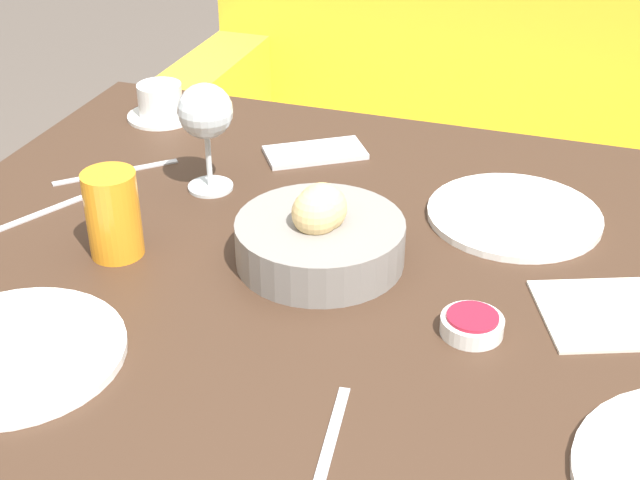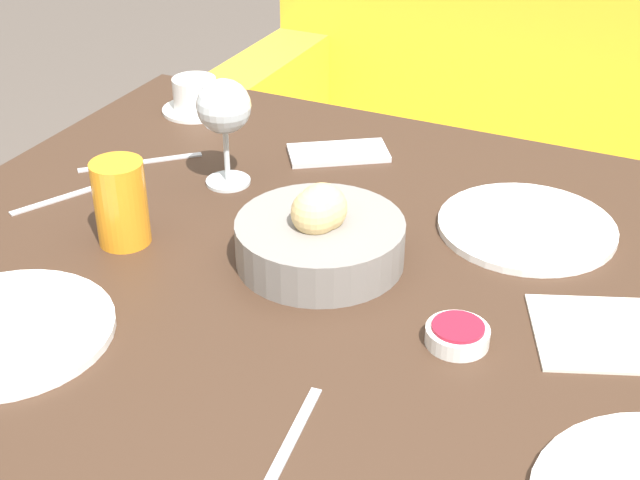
{
  "view_description": "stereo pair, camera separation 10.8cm",
  "coord_description": "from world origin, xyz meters",
  "px_view_note": "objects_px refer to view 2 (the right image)",
  "views": [
    {
      "loc": [
        0.23,
        -0.84,
        1.33
      ],
      "look_at": [
        -0.07,
        0.04,
        0.78
      ],
      "focal_mm": 50.0,
      "sensor_mm": 36.0,
      "label": 1
    },
    {
      "loc": [
        0.33,
        -0.8,
        1.33
      ],
      "look_at": [
        -0.07,
        0.04,
        0.78
      ],
      "focal_mm": 50.0,
      "sensor_mm": 36.0,
      "label": 2
    }
  ],
  "objects_px": {
    "knife_silver": "(141,162)",
    "napkin": "(597,333)",
    "spoon_coffee": "(58,199)",
    "bread_basket": "(320,237)",
    "juice_glass": "(121,203)",
    "cell_phone": "(338,153)",
    "plate_far_center": "(527,227)",
    "fork_silver": "(285,452)",
    "couch": "(560,207)",
    "plate_near_left": "(7,331)",
    "wine_glass": "(224,110)",
    "coffee_cup": "(195,97)",
    "jam_bowl_berry": "(457,335)"
  },
  "relations": [
    {
      "from": "bread_basket",
      "to": "fork_silver",
      "type": "distance_m",
      "value": 0.33
    },
    {
      "from": "wine_glass",
      "to": "knife_silver",
      "type": "height_order",
      "value": "wine_glass"
    },
    {
      "from": "spoon_coffee",
      "to": "bread_basket",
      "type": "bearing_deg",
      "value": 1.62
    },
    {
      "from": "plate_near_left",
      "to": "juice_glass",
      "type": "distance_m",
      "value": 0.22
    },
    {
      "from": "bread_basket",
      "to": "wine_glass",
      "type": "xyz_separation_m",
      "value": [
        -0.21,
        0.13,
        0.08
      ]
    },
    {
      "from": "couch",
      "to": "wine_glass",
      "type": "relative_size",
      "value": 10.26
    },
    {
      "from": "bread_basket",
      "to": "fork_silver",
      "type": "xyz_separation_m",
      "value": [
        0.11,
        -0.31,
        -0.03
      ]
    },
    {
      "from": "juice_glass",
      "to": "fork_silver",
      "type": "xyz_separation_m",
      "value": [
        0.36,
        -0.25,
        -0.05
      ]
    },
    {
      "from": "couch",
      "to": "bread_basket",
      "type": "bearing_deg",
      "value": -96.22
    },
    {
      "from": "bread_basket",
      "to": "jam_bowl_berry",
      "type": "distance_m",
      "value": 0.22
    },
    {
      "from": "fork_silver",
      "to": "spoon_coffee",
      "type": "height_order",
      "value": "same"
    },
    {
      "from": "plate_near_left",
      "to": "coffee_cup",
      "type": "height_order",
      "value": "coffee_cup"
    },
    {
      "from": "wine_glass",
      "to": "fork_silver",
      "type": "relative_size",
      "value": 0.84
    },
    {
      "from": "juice_glass",
      "to": "spoon_coffee",
      "type": "height_order",
      "value": "juice_glass"
    },
    {
      "from": "knife_silver",
      "to": "spoon_coffee",
      "type": "height_order",
      "value": "same"
    },
    {
      "from": "juice_glass",
      "to": "knife_silver",
      "type": "distance_m",
      "value": 0.23
    },
    {
      "from": "knife_silver",
      "to": "cell_phone",
      "type": "distance_m",
      "value": 0.3
    },
    {
      "from": "plate_near_left",
      "to": "fork_silver",
      "type": "bearing_deg",
      "value": -4.99
    },
    {
      "from": "juice_glass",
      "to": "cell_phone",
      "type": "xyz_separation_m",
      "value": [
        0.14,
        0.35,
        -0.05
      ]
    },
    {
      "from": "plate_far_center",
      "to": "fork_silver",
      "type": "relative_size",
      "value": 1.25
    },
    {
      "from": "knife_silver",
      "to": "napkin",
      "type": "xyz_separation_m",
      "value": [
        0.7,
        -0.14,
        0.0
      ]
    },
    {
      "from": "plate_near_left",
      "to": "wine_glass",
      "type": "height_order",
      "value": "wine_glass"
    },
    {
      "from": "coffee_cup",
      "to": "cell_phone",
      "type": "xyz_separation_m",
      "value": [
        0.29,
        -0.05,
        -0.02
      ]
    },
    {
      "from": "knife_silver",
      "to": "coffee_cup",
      "type": "bearing_deg",
      "value": 98.77
    },
    {
      "from": "wine_glass",
      "to": "coffee_cup",
      "type": "xyz_separation_m",
      "value": [
        -0.18,
        0.21,
        -0.09
      ]
    },
    {
      "from": "juice_glass",
      "to": "cell_phone",
      "type": "height_order",
      "value": "juice_glass"
    },
    {
      "from": "spoon_coffee",
      "to": "couch",
      "type": "bearing_deg",
      "value": 65.04
    },
    {
      "from": "fork_silver",
      "to": "spoon_coffee",
      "type": "bearing_deg",
      "value": 149.35
    },
    {
      "from": "plate_far_center",
      "to": "fork_silver",
      "type": "xyz_separation_m",
      "value": [
        -0.1,
        -0.5,
        -0.0
      ]
    },
    {
      "from": "jam_bowl_berry",
      "to": "cell_phone",
      "type": "height_order",
      "value": "jam_bowl_berry"
    },
    {
      "from": "wine_glass",
      "to": "napkin",
      "type": "xyz_separation_m",
      "value": [
        0.55,
        -0.14,
        -0.11
      ]
    },
    {
      "from": "plate_near_left",
      "to": "bread_basket",
      "type": "bearing_deg",
      "value": 49.17
    },
    {
      "from": "juice_glass",
      "to": "cell_phone",
      "type": "distance_m",
      "value": 0.38
    },
    {
      "from": "cell_phone",
      "to": "fork_silver",
      "type": "bearing_deg",
      "value": -70.13
    },
    {
      "from": "wine_glass",
      "to": "coffee_cup",
      "type": "distance_m",
      "value": 0.29
    },
    {
      "from": "couch",
      "to": "spoon_coffee",
      "type": "xyz_separation_m",
      "value": [
        -0.52,
        -1.11,
        0.44
      ]
    },
    {
      "from": "napkin",
      "to": "wine_glass",
      "type": "bearing_deg",
      "value": 165.53
    },
    {
      "from": "couch",
      "to": "plate_near_left",
      "type": "distance_m",
      "value": 1.49
    },
    {
      "from": "plate_far_center",
      "to": "napkin",
      "type": "xyz_separation_m",
      "value": [
        0.13,
        -0.19,
        -0.0
      ]
    },
    {
      "from": "knife_silver",
      "to": "jam_bowl_berry",
      "type": "bearing_deg",
      "value": -21.34
    },
    {
      "from": "plate_far_center",
      "to": "spoon_coffee",
      "type": "distance_m",
      "value": 0.64
    },
    {
      "from": "bread_basket",
      "to": "coffee_cup",
      "type": "height_order",
      "value": "bread_basket"
    },
    {
      "from": "plate_near_left",
      "to": "juice_glass",
      "type": "height_order",
      "value": "juice_glass"
    },
    {
      "from": "couch",
      "to": "bread_basket",
      "type": "height_order",
      "value": "couch"
    },
    {
      "from": "fork_silver",
      "to": "cell_phone",
      "type": "distance_m",
      "value": 0.64
    },
    {
      "from": "knife_silver",
      "to": "plate_near_left",
      "type": "bearing_deg",
      "value": -74.18
    },
    {
      "from": "coffee_cup",
      "to": "napkin",
      "type": "height_order",
      "value": "coffee_cup"
    },
    {
      "from": "couch",
      "to": "wine_glass",
      "type": "height_order",
      "value": "wine_glass"
    },
    {
      "from": "wine_glass",
      "to": "spoon_coffee",
      "type": "bearing_deg",
      "value": -142.25
    },
    {
      "from": "jam_bowl_berry",
      "to": "coffee_cup",
      "type": "bearing_deg",
      "value": 144.42
    }
  ]
}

